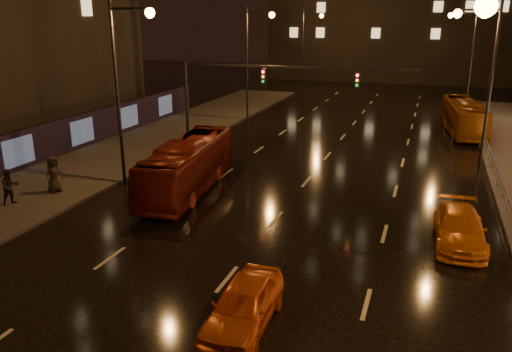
{
  "coord_description": "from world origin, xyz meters",
  "views": [
    {
      "loc": [
        6.35,
        -10.85,
        9.04
      ],
      "look_at": [
        -0.5,
        8.6,
        2.5
      ],
      "focal_mm": 35.0,
      "sensor_mm": 36.0,
      "label": 1
    }
  ],
  "objects_px": {
    "pedestrian_c": "(54,174)",
    "pedestrian_b": "(10,187)",
    "bus_red": "(189,165)",
    "taxi_far": "(460,228)",
    "taxi_near": "(244,305)",
    "bus_curb": "(464,117)"
  },
  "relations": [
    {
      "from": "pedestrian_c",
      "to": "pedestrian_b",
      "type": "bearing_deg",
      "value": 170.41
    },
    {
      "from": "pedestrian_b",
      "to": "pedestrian_c",
      "type": "bearing_deg",
      "value": 1.19
    },
    {
      "from": "pedestrian_b",
      "to": "bus_red",
      "type": "bearing_deg",
      "value": -32.65
    },
    {
      "from": "taxi_far",
      "to": "pedestrian_b",
      "type": "distance_m",
      "value": 21.14
    },
    {
      "from": "bus_red",
      "to": "taxi_near",
      "type": "height_order",
      "value": "bus_red"
    },
    {
      "from": "taxi_far",
      "to": "pedestrian_b",
      "type": "bearing_deg",
      "value": -174.69
    },
    {
      "from": "taxi_far",
      "to": "pedestrian_b",
      "type": "height_order",
      "value": "pedestrian_b"
    },
    {
      "from": "bus_red",
      "to": "pedestrian_b",
      "type": "bearing_deg",
      "value": -150.84
    },
    {
      "from": "bus_curb",
      "to": "taxi_far",
      "type": "height_order",
      "value": "bus_curb"
    },
    {
      "from": "bus_red",
      "to": "taxi_near",
      "type": "bearing_deg",
      "value": -63.3
    },
    {
      "from": "bus_red",
      "to": "pedestrian_b",
      "type": "relative_size",
      "value": 5.54
    },
    {
      "from": "taxi_near",
      "to": "pedestrian_c",
      "type": "xyz_separation_m",
      "value": [
        -13.75,
        7.83,
        0.41
      ]
    },
    {
      "from": "bus_red",
      "to": "taxi_far",
      "type": "height_order",
      "value": "bus_red"
    },
    {
      "from": "bus_curb",
      "to": "taxi_near",
      "type": "height_order",
      "value": "bus_curb"
    },
    {
      "from": "pedestrian_b",
      "to": "pedestrian_c",
      "type": "height_order",
      "value": "pedestrian_c"
    },
    {
      "from": "taxi_near",
      "to": "taxi_far",
      "type": "height_order",
      "value": "taxi_near"
    },
    {
      "from": "bus_curb",
      "to": "taxi_far",
      "type": "distance_m",
      "value": 22.76
    },
    {
      "from": "taxi_far",
      "to": "pedestrian_c",
      "type": "distance_m",
      "value": 20.17
    },
    {
      "from": "bus_curb",
      "to": "pedestrian_b",
      "type": "height_order",
      "value": "bus_curb"
    },
    {
      "from": "bus_curb",
      "to": "taxi_far",
      "type": "relative_size",
      "value": 2.04
    },
    {
      "from": "bus_curb",
      "to": "taxi_near",
      "type": "distance_m",
      "value": 32.07
    },
    {
      "from": "taxi_near",
      "to": "pedestrian_c",
      "type": "relative_size",
      "value": 2.16
    }
  ]
}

